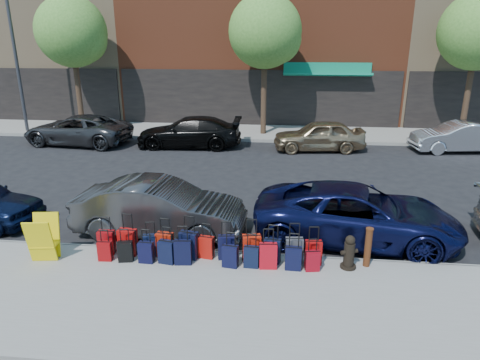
# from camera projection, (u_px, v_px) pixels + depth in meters

# --- Properties ---
(ground) EXTENTS (120.00, 120.00, 0.00)m
(ground) POSITION_uv_depth(u_px,v_px,m) (233.00, 195.00, 14.94)
(ground) COLOR black
(ground) RESTS_ON ground
(sidewalk_near) EXTENTS (60.00, 4.00, 0.15)m
(sidewalk_near) POSITION_uv_depth(u_px,v_px,m) (195.00, 301.00, 8.79)
(sidewalk_near) COLOR gray
(sidewalk_near) RESTS_ON ground
(sidewalk_far) EXTENTS (60.00, 4.00, 0.15)m
(sidewalk_far) POSITION_uv_depth(u_px,v_px,m) (255.00, 132.00, 24.34)
(sidewalk_far) COLOR gray
(sidewalk_far) RESTS_ON ground
(curb_near) EXTENTS (60.00, 0.08, 0.15)m
(curb_near) POSITION_uv_depth(u_px,v_px,m) (211.00, 254.00, 10.69)
(curb_near) COLOR gray
(curb_near) RESTS_ON ground
(curb_far) EXTENTS (60.00, 0.08, 0.15)m
(curb_far) POSITION_uv_depth(u_px,v_px,m) (252.00, 141.00, 22.44)
(curb_far) COLOR gray
(curb_far) RESTS_ON ground
(tree_left) EXTENTS (3.80, 3.80, 7.27)m
(tree_left) POSITION_uv_depth(u_px,v_px,m) (74.00, 34.00, 23.19)
(tree_left) COLOR black
(tree_left) RESTS_ON sidewalk_far
(tree_center) EXTENTS (3.80, 3.80, 7.27)m
(tree_center) POSITION_uv_depth(u_px,v_px,m) (268.00, 33.00, 22.11)
(tree_center) COLOR black
(tree_center) RESTS_ON sidewalk_far
(streetlight) EXTENTS (2.59, 0.18, 8.00)m
(streetlight) POSITION_uv_depth(u_px,v_px,m) (18.00, 48.00, 23.07)
(streetlight) COLOR #333338
(streetlight) RESTS_ON sidewalk_far
(suitcase_front_0) EXTENTS (0.40, 0.22, 0.94)m
(suitcase_front_0) POSITION_uv_depth(u_px,v_px,m) (107.00, 242.00, 10.52)
(suitcase_front_0) COLOR maroon
(suitcase_front_0) RESTS_ON sidewalk_near
(suitcase_front_1) EXTENTS (0.46, 0.29, 1.05)m
(suitcase_front_1) POSITION_uv_depth(u_px,v_px,m) (128.00, 242.00, 10.45)
(suitcase_front_1) COLOR #9E0B0A
(suitcase_front_1) RESTS_ON sidewalk_near
(suitcase_front_2) EXTENTS (0.39, 0.26, 0.87)m
(suitcase_front_2) POSITION_uv_depth(u_px,v_px,m) (151.00, 245.00, 10.40)
(suitcase_front_2) COLOR black
(suitcase_front_2) RESTS_ON sidewalk_near
(suitcase_front_3) EXTENTS (0.42, 0.26, 0.97)m
(suitcase_front_3) POSITION_uv_depth(u_px,v_px,m) (165.00, 244.00, 10.37)
(suitcase_front_3) COLOR #A01C0A
(suitcase_front_3) RESTS_ON sidewalk_near
(suitcase_front_4) EXTENTS (0.48, 0.33, 1.07)m
(suitcase_front_4) POSITION_uv_depth(u_px,v_px,m) (189.00, 245.00, 10.28)
(suitcase_front_4) COLOR black
(suitcase_front_4) RESTS_ON sidewalk_near
(suitcase_front_5) EXTENTS (0.39, 0.26, 0.87)m
(suitcase_front_5) POSITION_uv_depth(u_px,v_px,m) (206.00, 247.00, 10.31)
(suitcase_front_5) COLOR #A7110A
(suitcase_front_5) RESTS_ON sidewalk_near
(suitcase_front_6) EXTENTS (0.42, 0.26, 0.95)m
(suitcase_front_6) POSITION_uv_depth(u_px,v_px,m) (226.00, 247.00, 10.26)
(suitcase_front_6) COLOR black
(suitcase_front_6) RESTS_ON sidewalk_near
(suitcase_front_7) EXTENTS (0.47, 0.32, 1.04)m
(suitcase_front_7) POSITION_uv_depth(u_px,v_px,m) (252.00, 248.00, 10.16)
(suitcase_front_7) COLOR #B41C0B
(suitcase_front_7) RESTS_ON sidewalk_near
(suitcase_front_8) EXTENTS (0.41, 0.26, 0.94)m
(suitcase_front_8) POSITION_uv_depth(u_px,v_px,m) (272.00, 251.00, 10.09)
(suitcase_front_8) COLOR black
(suitcase_front_8) RESTS_ON sidewalk_near
(suitcase_front_9) EXTENTS (0.43, 0.26, 0.98)m
(suitcase_front_9) POSITION_uv_depth(u_px,v_px,m) (294.00, 250.00, 10.08)
(suitcase_front_9) COLOR #3E3E43
(suitcase_front_9) RESTS_ON sidewalk_near
(suitcase_front_10) EXTENTS (0.40, 0.24, 0.93)m
(suitcase_front_10) POSITION_uv_depth(u_px,v_px,m) (313.00, 252.00, 10.02)
(suitcase_front_10) COLOR #9C0A0A
(suitcase_front_10) RESTS_ON sidewalk_near
(suitcase_back_0) EXTENTS (0.33, 0.20, 0.77)m
(suitcase_back_0) POSITION_uv_depth(u_px,v_px,m) (105.00, 251.00, 10.19)
(suitcase_back_0) COLOR maroon
(suitcase_back_0) RESTS_ON sidewalk_near
(suitcase_back_1) EXTENTS (0.37, 0.26, 0.81)m
(suitcase_back_1) POSITION_uv_depth(u_px,v_px,m) (125.00, 251.00, 10.15)
(suitcase_back_1) COLOR black
(suitcase_back_1) RESTS_ON sidewalk_near
(suitcase_back_2) EXTENTS (0.36, 0.22, 0.83)m
(suitcase_back_2) POSITION_uv_depth(u_px,v_px,m) (146.00, 252.00, 10.10)
(suitcase_back_2) COLOR black
(suitcase_back_2) RESTS_ON sidewalk_near
(suitcase_back_3) EXTENTS (0.41, 0.28, 0.90)m
(suitcase_back_3) POSITION_uv_depth(u_px,v_px,m) (167.00, 252.00, 10.06)
(suitcase_back_3) COLOR black
(suitcase_back_3) RESTS_ON sidewalk_near
(suitcase_back_4) EXTENTS (0.42, 0.27, 0.94)m
(suitcase_back_4) POSITION_uv_depth(u_px,v_px,m) (183.00, 252.00, 10.02)
(suitcase_back_4) COLOR black
(suitcase_back_4) RESTS_ON sidewalk_near
(suitcase_back_6) EXTENTS (0.38, 0.26, 0.85)m
(suitcase_back_6) POSITION_uv_depth(u_px,v_px,m) (230.00, 256.00, 9.90)
(suitcase_back_6) COLOR black
(suitcase_back_6) RESTS_ON sidewalk_near
(suitcase_back_7) EXTENTS (0.35, 0.21, 0.82)m
(suitcase_back_7) POSITION_uv_depth(u_px,v_px,m) (251.00, 257.00, 9.89)
(suitcase_back_7) COLOR black
(suitcase_back_7) RESTS_ON sidewalk_near
(suitcase_back_8) EXTENTS (0.42, 0.27, 0.96)m
(suitcase_back_8) POSITION_uv_depth(u_px,v_px,m) (268.00, 256.00, 9.84)
(suitcase_back_8) COLOR #AF0B18
(suitcase_back_8) RESTS_ON sidewalk_near
(suitcase_back_9) EXTENTS (0.38, 0.23, 0.88)m
(suitcase_back_9) POSITION_uv_depth(u_px,v_px,m) (293.00, 258.00, 9.78)
(suitcase_back_9) COLOR black
(suitcase_back_9) RESTS_ON sidewalk_near
(suitcase_back_10) EXTENTS (0.35, 0.24, 0.77)m
(suitcase_back_10) POSITION_uv_depth(u_px,v_px,m) (312.00, 261.00, 9.74)
(suitcase_back_10) COLOR maroon
(suitcase_back_10) RESTS_ON sidewalk_near
(fire_hydrant) EXTENTS (0.41, 0.37, 0.81)m
(fire_hydrant) POSITION_uv_depth(u_px,v_px,m) (349.00, 253.00, 9.82)
(fire_hydrant) COLOR black
(fire_hydrant) RESTS_ON sidewalk_near
(bollard) EXTENTS (0.18, 0.18, 0.96)m
(bollard) POSITION_uv_depth(u_px,v_px,m) (368.00, 247.00, 9.86)
(bollard) COLOR #38190C
(bollard) RESTS_ON sidewalk_near
(display_rack) EXTENTS (0.69, 0.75, 1.09)m
(display_rack) POSITION_uv_depth(u_px,v_px,m) (44.00, 239.00, 10.15)
(display_rack) COLOR yellow
(display_rack) RESTS_ON sidewalk_near
(car_near_1) EXTENTS (4.72, 1.83, 1.53)m
(car_near_1) POSITION_uv_depth(u_px,v_px,m) (160.00, 208.00, 11.73)
(car_near_1) COLOR #38373A
(car_near_1) RESTS_ON ground
(car_near_2) EXTENTS (5.64, 3.07, 1.50)m
(car_near_2) POSITION_uv_depth(u_px,v_px,m) (357.00, 214.00, 11.40)
(car_near_2) COLOR #0D1139
(car_near_2) RESTS_ON ground
(car_far_0) EXTENTS (5.62, 3.04, 1.50)m
(car_far_0) POSITION_uv_depth(u_px,v_px,m) (78.00, 130.00, 21.78)
(car_far_0) COLOR #37373A
(car_far_0) RESTS_ON ground
(car_far_1) EXTENTS (5.25, 2.32, 1.50)m
(car_far_1) POSITION_uv_depth(u_px,v_px,m) (189.00, 132.00, 21.24)
(car_far_1) COLOR black
(car_far_1) RESTS_ON ground
(car_far_2) EXTENTS (4.49, 2.20, 1.47)m
(car_far_2) POSITION_uv_depth(u_px,v_px,m) (319.00, 136.00, 20.56)
(car_far_2) COLOR #99805E
(car_far_2) RESTS_ON ground
(car_far_3) EXTENTS (4.52, 2.07, 1.44)m
(car_far_3) POSITION_uv_depth(u_px,v_px,m) (459.00, 137.00, 20.35)
(car_far_3) COLOR silver
(car_far_3) RESTS_ON ground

